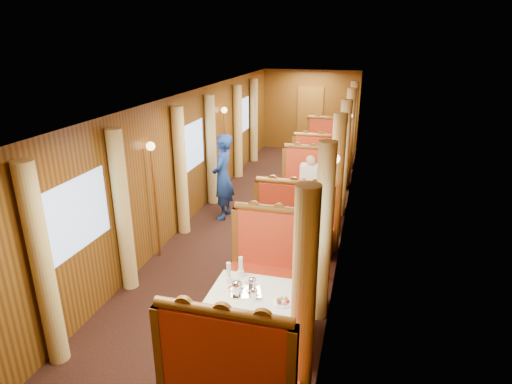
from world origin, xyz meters
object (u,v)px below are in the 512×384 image
(banquette_mid_fwd, at_px, (294,228))
(rose_vase_far, at_px, (325,140))
(teapot_right, at_px, (254,295))
(teapot_back, at_px, (252,285))
(banquette_far_aft, at_px, (328,149))
(tea_tray, at_px, (246,292))
(fruit_plate, at_px, (283,302))
(table_mid, at_px, (303,209))
(banquette_far_fwd, at_px, (319,169))
(banquette_mid_aft, at_px, (311,189))
(passenger, at_px, (310,178))
(banquette_near_aft, at_px, (276,272))
(table_near, at_px, (257,319))
(banquette_near_fwd, at_px, (230,380))
(table_far, at_px, (324,160))
(rose_vase_mid, at_px, (304,182))
(teapot_left, at_px, (237,290))
(steward, at_px, (223,177))

(banquette_mid_fwd, distance_m, rose_vase_far, 4.54)
(teapot_right, bearing_deg, teapot_back, 122.08)
(banquette_far_aft, bearing_deg, teapot_back, -90.48)
(banquette_far_aft, relative_size, tea_tray, 3.94)
(fruit_plate, height_order, rose_vase_far, rose_vase_far)
(teapot_back, height_order, rose_vase_far, rose_vase_far)
(table_mid, relative_size, banquette_far_fwd, 0.78)
(banquette_mid_fwd, bearing_deg, banquette_far_fwd, 90.00)
(table_mid, height_order, banquette_far_fwd, banquette_far_fwd)
(banquette_mid_aft, distance_m, passenger, 0.41)
(teapot_back, bearing_deg, banquette_near_aft, 104.74)
(table_near, distance_m, teapot_back, 0.44)
(banquette_far_aft, bearing_deg, banquette_near_fwd, -90.00)
(banquette_mid_aft, bearing_deg, table_far, 90.00)
(banquette_far_aft, relative_size, teapot_back, 8.98)
(banquette_far_aft, bearing_deg, rose_vase_mid, -90.15)
(teapot_left, height_order, rose_vase_far, rose_vase_far)
(table_mid, distance_m, rose_vase_mid, 0.55)
(table_far, bearing_deg, table_mid, -90.00)
(teapot_left, relative_size, rose_vase_far, 0.51)
(table_far, height_order, steward, steward)
(banquette_far_fwd, distance_m, steward, 2.96)
(banquette_far_aft, height_order, teapot_right, banquette_far_aft)
(banquette_far_fwd, xyz_separation_m, fruit_plate, (0.32, -6.13, 0.35))
(passenger, bearing_deg, teapot_left, -92.59)
(banquette_near_fwd, bearing_deg, teapot_right, 89.89)
(banquette_mid_fwd, relative_size, tea_tray, 3.94)
(table_mid, bearing_deg, rose_vase_mid, -108.78)
(banquette_far_fwd, relative_size, tea_tray, 3.94)
(banquette_far_fwd, bearing_deg, teapot_back, -90.64)
(passenger, bearing_deg, banquette_near_aft, -90.00)
(banquette_far_aft, bearing_deg, table_near, -90.00)
(teapot_left, height_order, steward, steward)
(banquette_near_fwd, relative_size, table_mid, 1.28)
(teapot_right, xyz_separation_m, rose_vase_mid, (-0.01, 3.62, 0.12))
(table_mid, bearing_deg, table_near, -90.00)
(banquette_far_fwd, bearing_deg, passenger, -90.00)
(banquette_far_fwd, height_order, tea_tray, banquette_far_fwd)
(teapot_left, distance_m, teapot_right, 0.20)
(table_far, distance_m, rose_vase_far, 0.55)
(table_near, xyz_separation_m, rose_vase_far, (-0.01, 7.00, 0.55))
(passenger, bearing_deg, banquette_far_aft, 90.00)
(banquette_far_fwd, xyz_separation_m, rose_vase_far, (-0.01, 1.02, 0.50))
(table_mid, distance_m, banquette_far_fwd, 2.49)
(banquette_near_fwd, relative_size, banquette_near_aft, 1.00)
(tea_tray, bearing_deg, banquette_near_fwd, -82.91)
(banquette_near_fwd, xyz_separation_m, teapot_right, (0.00, 0.86, 0.38))
(tea_tray, xyz_separation_m, fruit_plate, (0.44, -0.09, 0.01))
(table_mid, xyz_separation_m, fruit_plate, (0.32, -3.64, 0.39))
(rose_vase_far, bearing_deg, rose_vase_mid, -90.04)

